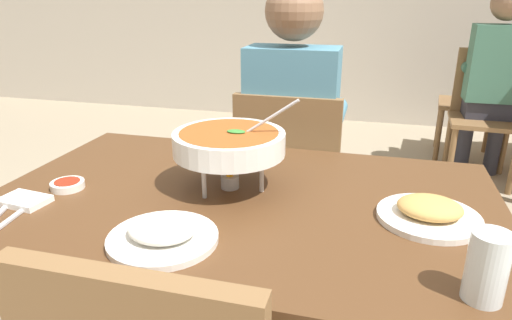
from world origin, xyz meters
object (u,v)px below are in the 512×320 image
object	(u,v)px
diner_main	(293,126)
chair_bg_left	(484,107)
appetizer_plate	(429,212)
drink_glass	(486,271)
sauce_dish	(68,185)
chair_bg_right	(483,96)
chair_diner_main	(290,181)
patron_bg_left	(495,74)
curry_bowl	(229,143)
dining_table_main	(242,234)
rice_plate	(163,233)

from	to	relation	value
diner_main	chair_bg_left	xyz separation A→B (m)	(1.06, 1.61, -0.24)
appetizer_plate	chair_bg_left	world-z (taller)	chair_bg_left
drink_glass	chair_bg_left	bearing A→B (deg)	78.61
sauce_dish	chair_bg_right	xyz separation A→B (m)	(1.61, 2.82, -0.26)
chair_diner_main	chair_bg_right	xyz separation A→B (m)	(1.13, 2.04, 0.00)
drink_glass	chair_bg_right	world-z (taller)	chair_bg_right
patron_bg_left	chair_bg_left	bearing A→B (deg)	154.23
chair_diner_main	diner_main	size ratio (longest dim) A/B	0.69
chair_bg_left	patron_bg_left	size ratio (longest dim) A/B	0.69
sauce_dish	drink_glass	xyz separation A→B (m)	(1.01, -0.23, 0.05)
sauce_dish	drink_glass	distance (m)	1.03
curry_bowl	patron_bg_left	size ratio (longest dim) A/B	0.25
dining_table_main	sauce_dish	xyz separation A→B (m)	(-0.48, -0.07, 0.12)
drink_glass	patron_bg_left	world-z (taller)	patron_bg_left
rice_plate	drink_glass	xyz separation A→B (m)	(0.63, -0.03, 0.04)
diner_main	sauce_dish	bearing A→B (deg)	-120.48
rice_plate	sauce_dish	xyz separation A→B (m)	(-0.38, 0.19, -0.01)
diner_main	curry_bowl	bearing A→B (deg)	-93.89
chair_bg_left	patron_bg_left	distance (m)	0.24
dining_table_main	appetizer_plate	world-z (taller)	appetizer_plate
chair_bg_left	chair_bg_right	world-z (taller)	same
appetizer_plate	sauce_dish	xyz separation A→B (m)	(-0.94, -0.06, -0.01)
rice_plate	patron_bg_left	bearing A→B (deg)	65.48
chair_diner_main	curry_bowl	distance (m)	0.76
appetizer_plate	chair_bg_right	world-z (taller)	chair_bg_right
chair_bg_left	drink_glass	bearing A→B (deg)	-101.39
dining_table_main	chair_diner_main	bearing A→B (deg)	90.00
rice_plate	appetizer_plate	bearing A→B (deg)	24.21
rice_plate	chair_bg_right	size ratio (longest dim) A/B	0.27
dining_table_main	drink_glass	world-z (taller)	drink_glass
chair_diner_main	rice_plate	bearing A→B (deg)	-95.80
dining_table_main	rice_plate	xyz separation A→B (m)	(-0.10, -0.26, 0.13)
appetizer_plate	curry_bowl	bearing A→B (deg)	173.59
dining_table_main	diner_main	size ratio (longest dim) A/B	1.02
chair_diner_main	rice_plate	size ratio (longest dim) A/B	3.75
dining_table_main	chair_bg_right	world-z (taller)	chair_bg_right
dining_table_main	curry_bowl	bearing A→B (deg)	133.81
appetizer_plate	diner_main	bearing A→B (deg)	121.84
sauce_dish	drink_glass	size ratio (longest dim) A/B	0.69
rice_plate	patron_bg_left	xyz separation A→B (m)	(1.18, 2.60, -0.03)
rice_plate	drink_glass	distance (m)	0.63
drink_glass	curry_bowl	bearing A→B (deg)	149.15
chair_bg_left	chair_bg_right	bearing A→B (deg)	80.55
rice_plate	appetizer_plate	size ratio (longest dim) A/B	1.00
chair_diner_main	chair_bg_left	xyz separation A→B (m)	(1.06, 1.64, 0.00)
dining_table_main	diner_main	world-z (taller)	diner_main
patron_bg_left	curry_bowl	bearing A→B (deg)	-116.37
chair_diner_main	rice_plate	world-z (taller)	chair_diner_main
curry_bowl	appetizer_plate	world-z (taller)	curry_bowl
sauce_dish	chair_bg_left	world-z (taller)	chair_bg_left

